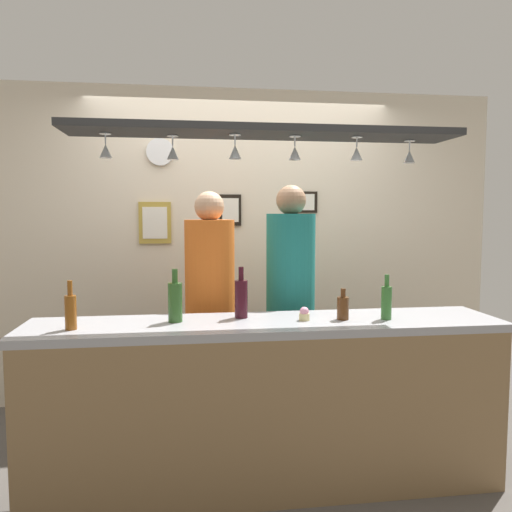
{
  "coord_description": "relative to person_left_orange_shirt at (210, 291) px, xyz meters",
  "views": [
    {
      "loc": [
        -0.44,
        -3.09,
        1.57
      ],
      "look_at": [
        0.0,
        0.1,
        1.29
      ],
      "focal_mm": 34.89,
      "sensor_mm": 36.0,
      "label": 1
    }
  ],
  "objects": [
    {
      "name": "bottle_beer_amber_tall",
      "position": [
        -0.76,
        -0.71,
        0.02
      ],
      "size": [
        0.06,
        0.06,
        0.26
      ],
      "color": "brown",
      "rests_on": "bar_counter"
    },
    {
      "name": "hanging_wineglass_center",
      "position": [
        0.46,
        -0.61,
        0.87
      ],
      "size": [
        0.07,
        0.07,
        0.13
      ],
      "color": "silver",
      "rests_on": "overhead_glass_rack"
    },
    {
      "name": "overhead_glass_rack",
      "position": [
        0.29,
        -0.59,
        0.99
      ],
      "size": [
        2.2,
        0.36,
        0.04
      ],
      "primitive_type": "cube",
      "color": "black"
    },
    {
      "name": "hanging_wineglass_center_left",
      "position": [
        0.12,
        -0.61,
        0.87
      ],
      "size": [
        0.07,
        0.07,
        0.13
      ],
      "color": "silver",
      "rests_on": "overhead_glass_rack"
    },
    {
      "name": "picture_frame_caricature",
      "position": [
        -0.41,
        0.77,
        0.46
      ],
      "size": [
        0.26,
        0.02,
        0.34
      ],
      "color": "#B29338",
      "rests_on": "back_wall"
    },
    {
      "name": "bottle_beer_green_import",
      "position": [
        0.98,
        -0.69,
        0.03
      ],
      "size": [
        0.06,
        0.06,
        0.26
      ],
      "color": "#336B2D",
      "rests_on": "bar_counter"
    },
    {
      "name": "back_wall",
      "position": [
        0.29,
        0.81,
        0.26
      ],
      "size": [
        4.4,
        0.06,
        2.6
      ],
      "primitive_type": "cube",
      "color": "beige",
      "rests_on": "ground_plane"
    },
    {
      "name": "picture_frame_lower_pair",
      "position": [
        0.76,
        0.77,
        0.38
      ],
      "size": [
        0.3,
        0.02,
        0.18
      ],
      "color": "#B29338",
      "rests_on": "back_wall"
    },
    {
      "name": "hanging_wineglass_right",
      "position": [
        1.17,
        -0.53,
        0.87
      ],
      "size": [
        0.07,
        0.07,
        0.13
      ],
      "color": "silver",
      "rests_on": "overhead_glass_rack"
    },
    {
      "name": "bar_counter",
      "position": [
        0.29,
        -0.79,
        -0.38
      ],
      "size": [
        2.7,
        0.55,
        0.96
      ],
      "color": "#99999E",
      "rests_on": "ground_plane"
    },
    {
      "name": "hanging_wineglass_center_right",
      "position": [
        0.81,
        -0.62,
        0.87
      ],
      "size": [
        0.07,
        0.07,
        0.13
      ],
      "color": "silver",
      "rests_on": "overhead_glass_rack"
    },
    {
      "name": "person_right_teal_shirt",
      "position": [
        0.56,
        -0.0,
        0.03
      ],
      "size": [
        0.34,
        0.34,
        1.77
      ],
      "color": "#2D334C",
      "rests_on": "ground_plane"
    },
    {
      "name": "picture_frame_crest",
      "position": [
        0.21,
        0.77,
        0.56
      ],
      "size": [
        0.18,
        0.02,
        0.26
      ],
      "color": "black",
      "rests_on": "back_wall"
    },
    {
      "name": "cupcake",
      "position": [
        0.51,
        -0.65,
        -0.04
      ],
      "size": [
        0.06,
        0.06,
        0.08
      ],
      "color": "beige",
      "rests_on": "bar_counter"
    },
    {
      "name": "bottle_champagne_green",
      "position": [
        -0.22,
        -0.59,
        0.04
      ],
      "size": [
        0.08,
        0.08,
        0.3
      ],
      "color": "#2D5623",
      "rests_on": "bar_counter"
    },
    {
      "name": "wall_clock",
      "position": [
        -0.36,
        0.76,
        1.03
      ],
      "size": [
        0.22,
        0.03,
        0.22
      ],
      "primitive_type": "cylinder",
      "rotation": [
        1.57,
        0.0,
        0.0
      ],
      "color": "white",
      "rests_on": "back_wall"
    },
    {
      "name": "hanging_wineglass_far_left",
      "position": [
        -0.58,
        -0.56,
        0.87
      ],
      "size": [
        0.07,
        0.07,
        0.13
      ],
      "color": "silver",
      "rests_on": "overhead_glass_rack"
    },
    {
      "name": "bottle_beer_brown_stubby",
      "position": [
        0.73,
        -0.66,
        -0.01
      ],
      "size": [
        0.07,
        0.07,
        0.18
      ],
      "color": "#512D14",
      "rests_on": "bar_counter"
    },
    {
      "name": "person_left_orange_shirt",
      "position": [
        0.0,
        0.0,
        0.0
      ],
      "size": [
        0.34,
        0.34,
        1.72
      ],
      "color": "#2D334C",
      "rests_on": "ground_plane"
    },
    {
      "name": "ground_plane",
      "position": [
        0.29,
        -0.29,
        -1.04
      ],
      "size": [
        8.0,
        8.0,
        0.0
      ],
      "primitive_type": "plane",
      "color": "#4C4742"
    },
    {
      "name": "bottle_wine_dark_red",
      "position": [
        0.16,
        -0.53,
        0.04
      ],
      "size": [
        0.08,
        0.08,
        0.3
      ],
      "color": "#380F19",
      "rests_on": "bar_counter"
    },
    {
      "name": "picture_frame_upper_small",
      "position": [
        0.84,
        0.77,
        0.63
      ],
      "size": [
        0.22,
        0.02,
        0.18
      ],
      "color": "black",
      "rests_on": "back_wall"
    },
    {
      "name": "hanging_wineglass_left",
      "position": [
        -0.22,
        -0.52,
        0.87
      ],
      "size": [
        0.07,
        0.07,
        0.13
      ],
      "color": "silver",
      "rests_on": "overhead_glass_rack"
    }
  ]
}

